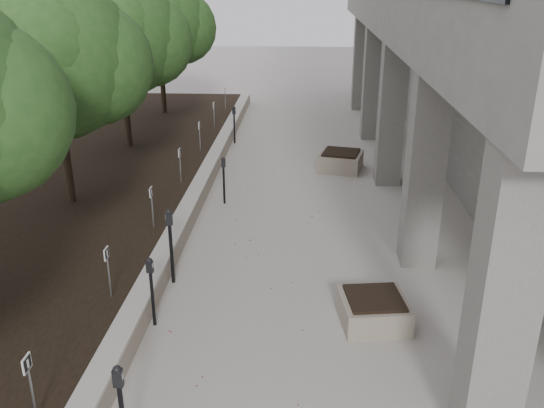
% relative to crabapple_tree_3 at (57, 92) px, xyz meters
% --- Properties ---
extents(retaining_wall, '(0.39, 26.00, 0.50)m').
position_rel_crabapple_tree_3_xyz_m(retaining_wall, '(2.97, 1.00, -2.87)').
color(retaining_wall, tan).
rests_on(retaining_wall, ground).
extents(planting_bed, '(7.00, 26.00, 0.40)m').
position_rel_crabapple_tree_3_xyz_m(planting_bed, '(-0.70, 1.00, -2.92)').
color(planting_bed, black).
rests_on(planting_bed, ground).
extents(crabapple_tree_3, '(4.60, 4.00, 5.44)m').
position_rel_crabapple_tree_3_xyz_m(crabapple_tree_3, '(0.00, 0.00, 0.00)').
color(crabapple_tree_3, '#244D1D').
rests_on(crabapple_tree_3, planting_bed).
extents(crabapple_tree_4, '(4.60, 4.00, 5.44)m').
position_rel_crabapple_tree_3_xyz_m(crabapple_tree_4, '(0.00, 5.00, 0.00)').
color(crabapple_tree_4, '#244D1D').
rests_on(crabapple_tree_4, planting_bed).
extents(crabapple_tree_5, '(4.60, 4.00, 5.44)m').
position_rel_crabapple_tree_3_xyz_m(crabapple_tree_5, '(0.00, 10.00, 0.00)').
color(crabapple_tree_5, '#244D1D').
rests_on(crabapple_tree_5, planting_bed).
extents(parking_sign_2, '(0.04, 0.22, 0.96)m').
position_rel_crabapple_tree_3_xyz_m(parking_sign_2, '(2.45, -7.50, -2.24)').
color(parking_sign_2, black).
rests_on(parking_sign_2, planting_bed).
extents(parking_sign_3, '(0.04, 0.22, 0.96)m').
position_rel_crabapple_tree_3_xyz_m(parking_sign_3, '(2.45, -4.50, -2.24)').
color(parking_sign_3, black).
rests_on(parking_sign_3, planting_bed).
extents(parking_sign_4, '(0.04, 0.22, 0.96)m').
position_rel_crabapple_tree_3_xyz_m(parking_sign_4, '(2.45, -1.50, -2.24)').
color(parking_sign_4, black).
rests_on(parking_sign_4, planting_bed).
extents(parking_sign_5, '(0.04, 0.22, 0.96)m').
position_rel_crabapple_tree_3_xyz_m(parking_sign_5, '(2.45, 1.50, -2.24)').
color(parking_sign_5, black).
rests_on(parking_sign_5, planting_bed).
extents(parking_sign_6, '(0.04, 0.22, 0.96)m').
position_rel_crabapple_tree_3_xyz_m(parking_sign_6, '(2.45, 4.50, -2.24)').
color(parking_sign_6, black).
rests_on(parking_sign_6, planting_bed).
extents(parking_sign_7, '(0.04, 0.22, 0.96)m').
position_rel_crabapple_tree_3_xyz_m(parking_sign_7, '(2.45, 7.50, -2.24)').
color(parking_sign_7, black).
rests_on(parking_sign_7, planting_bed).
extents(parking_sign_8, '(0.04, 0.22, 0.96)m').
position_rel_crabapple_tree_3_xyz_m(parking_sign_8, '(2.45, 10.50, -2.24)').
color(parking_sign_8, black).
rests_on(parking_sign_8, planting_bed).
extents(parking_meter_2, '(0.18, 0.15, 1.57)m').
position_rel_crabapple_tree_3_xyz_m(parking_meter_2, '(3.25, -3.22, -2.34)').
color(parking_meter_2, black).
rests_on(parking_meter_2, ground).
extents(parking_meter_3, '(0.14, 0.11, 1.30)m').
position_rel_crabapple_tree_3_xyz_m(parking_meter_3, '(3.25, -4.72, -2.47)').
color(parking_meter_3, black).
rests_on(parking_meter_3, ground).
extents(parking_meter_4, '(0.15, 0.13, 1.29)m').
position_rel_crabapple_tree_3_xyz_m(parking_meter_4, '(3.69, 1.04, -2.48)').
color(parking_meter_4, black).
rests_on(parking_meter_4, ground).
extents(parking_meter_5, '(0.15, 0.12, 1.35)m').
position_rel_crabapple_tree_3_xyz_m(parking_meter_5, '(3.26, 6.92, -2.45)').
color(parking_meter_5, black).
rests_on(parking_meter_5, ground).
extents(planter_front, '(1.26, 1.26, 0.52)m').
position_rel_crabapple_tree_3_xyz_m(planter_front, '(7.05, -4.43, -2.86)').
color(planter_front, tan).
rests_on(planter_front, ground).
extents(planter_back, '(1.50, 1.50, 0.58)m').
position_rel_crabapple_tree_3_xyz_m(planter_back, '(6.91, 4.12, -2.83)').
color(planter_back, tan).
rests_on(planter_back, ground).
extents(berry_scatter, '(3.30, 14.10, 0.02)m').
position_rel_crabapple_tree_3_xyz_m(berry_scatter, '(4.70, -3.00, -3.11)').
color(berry_scatter, maroon).
rests_on(berry_scatter, ground).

